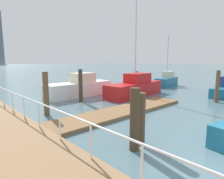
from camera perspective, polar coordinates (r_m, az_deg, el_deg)
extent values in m
plane|color=slate|center=(22.33, -26.37, -0.46)|extent=(300.00, 300.00, 0.00)
cube|color=olive|center=(11.78, 2.23, -6.64)|extent=(10.69, 2.00, 0.18)
cylinder|color=white|center=(4.50, 8.86, -21.87)|extent=(0.06, 0.06, 1.05)
cylinder|color=white|center=(5.68, -6.30, -15.07)|extent=(0.06, 0.06, 1.05)
cylinder|color=white|center=(7.13, -15.27, -10.29)|extent=(0.06, 0.06, 1.05)
cylinder|color=white|center=(8.72, -20.93, -7.06)|extent=(0.06, 0.06, 1.05)
cylinder|color=white|center=(10.39, -24.77, -4.80)|extent=(0.06, 0.06, 1.05)
cylinder|color=white|center=(12.10, -27.51, -3.16)|extent=(0.06, 0.06, 1.05)
cylinder|color=white|center=(13.84, -29.56, -1.92)|extent=(0.06, 0.06, 1.05)
cylinder|color=white|center=(10.28, -24.95, -1.95)|extent=(0.06, 25.53, 0.06)
cylinder|color=brown|center=(11.73, -19.05, -1.23)|extent=(0.32, 0.32, 2.56)
cylinder|color=#473826|center=(6.88, 6.78, -8.90)|extent=(0.35, 0.35, 2.27)
cylinder|color=#473826|center=(15.07, -9.33, 1.20)|extent=(0.30, 0.30, 2.53)
cylinder|color=#473826|center=(21.86, 7.34, 2.82)|extent=(0.25, 0.25, 1.98)
cylinder|color=brown|center=(7.47, 8.51, -8.57)|extent=(0.36, 0.36, 2.00)
cylinder|color=brown|center=(16.61, 28.84, 0.79)|extent=(0.30, 0.30, 2.46)
cube|color=#1E6B8C|center=(24.63, 15.92, 2.16)|extent=(4.37, 2.21, 1.07)
cube|color=beige|center=(24.99, 16.39, 4.35)|extent=(1.53, 1.39, 0.77)
cylinder|color=silver|center=(24.49, 16.23, 9.29)|extent=(0.12, 0.12, 5.05)
cube|color=red|center=(17.43, 6.81, 0.06)|extent=(6.64, 2.49, 1.21)
cube|color=red|center=(17.64, 7.61, 3.47)|extent=(2.52, 1.72, 0.83)
cylinder|color=silver|center=(17.34, 7.09, 14.90)|extent=(0.12, 0.12, 7.77)
cube|color=white|center=(17.43, -9.79, 0.07)|extent=(6.23, 2.00, 1.25)
cube|color=beige|center=(17.54, -8.79, 3.56)|extent=(2.04, 1.52, 0.82)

